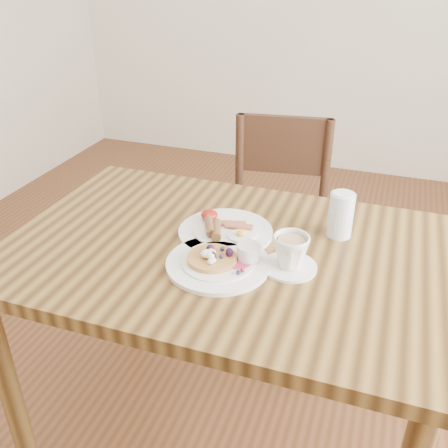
% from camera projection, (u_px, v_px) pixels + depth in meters
% --- Properties ---
extents(ground, '(5.00, 5.00, 0.00)m').
position_uv_depth(ground, '(224.00, 429.00, 1.74)').
color(ground, '#542F18').
rests_on(ground, ground).
extents(dining_table, '(1.20, 0.80, 0.75)m').
position_uv_depth(dining_table, '(224.00, 276.00, 1.42)').
color(dining_table, brown).
rests_on(dining_table, ground).
extents(chair_far, '(0.48, 0.48, 0.88)m').
position_uv_depth(chair_far, '(277.00, 217.00, 2.06)').
color(chair_far, '#3E2216').
rests_on(chair_far, ground).
extents(pancake_plate, '(0.27, 0.27, 0.06)m').
position_uv_depth(pancake_plate, '(221.00, 261.00, 1.28)').
color(pancake_plate, white).
rests_on(pancake_plate, dining_table).
extents(breakfast_plate, '(0.27, 0.27, 0.04)m').
position_uv_depth(breakfast_plate, '(224.00, 230.00, 1.43)').
color(breakfast_plate, white).
rests_on(breakfast_plate, dining_table).
extents(teacup_saucer, '(0.14, 0.14, 0.09)m').
position_uv_depth(teacup_saucer, '(290.00, 254.00, 1.26)').
color(teacup_saucer, white).
rests_on(teacup_saucer, dining_table).
extents(water_glass, '(0.07, 0.07, 0.13)m').
position_uv_depth(water_glass, '(341.00, 215.00, 1.39)').
color(water_glass, silver).
rests_on(water_glass, dining_table).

